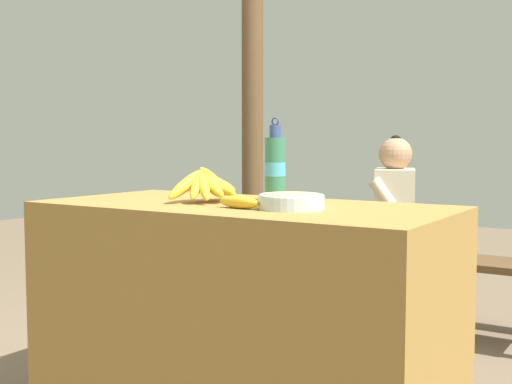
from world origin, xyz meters
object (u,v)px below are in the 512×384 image
serving_bowl (291,200)px  seated_vendor (385,219)px  water_bottle (275,167)px  wooden_bench (395,264)px  banana_bunch_green (319,233)px  support_post_near (252,84)px  loose_banana_front (239,202)px  banana_bunch_ripe (207,184)px

serving_bowl → seated_vendor: seated_vendor is taller
water_bottle → seated_vendor: water_bottle is taller
wooden_bench → banana_bunch_green: 0.47m
water_bottle → support_post_near: size_ratio=0.11×
serving_bowl → water_bottle: 0.32m
banana_bunch_green → support_post_near: size_ratio=0.10×
water_bottle → banana_bunch_green: water_bottle is taller
serving_bowl → wooden_bench: bearing=97.0°
serving_bowl → banana_bunch_green: (-0.63, 1.45, -0.33)m
water_bottle → banana_bunch_green: size_ratio=1.09×
loose_banana_front → seated_vendor: size_ratio=0.16×
banana_bunch_ripe → wooden_bench: (0.21, 1.39, -0.49)m
support_post_near → water_bottle: bearing=-54.6°
water_bottle → wooden_bench: size_ratio=0.17×
banana_bunch_ripe → support_post_near: (-0.91, 1.71, 0.54)m
banana_bunch_ripe → support_post_near: bearing=118.0°
serving_bowl → banana_bunch_ripe: bearing=171.1°
serving_bowl → banana_bunch_green: 1.61m
loose_banana_front → banana_bunch_green: 1.63m
seated_vendor → banana_bunch_green: seated_vendor is taller
banana_bunch_ripe → loose_banana_front: 0.27m
banana_bunch_ripe → wooden_bench: bearing=81.6°
banana_bunch_green → support_post_near: support_post_near is taller
seated_vendor → serving_bowl: bearing=79.4°
loose_banana_front → water_bottle: bearing=98.8°
wooden_bench → support_post_near: (-1.12, 0.32, 1.03)m
loose_banana_front → support_post_near: bearing=121.7°
water_bottle → loose_banana_front: 0.33m
water_bottle → banana_bunch_green: 1.36m
water_bottle → seated_vendor: (-0.02, 1.17, -0.31)m
serving_bowl → wooden_bench: size_ratio=0.12×
banana_bunch_ripe → water_bottle: 0.26m
seated_vendor → wooden_bench: bearing=-152.3°
serving_bowl → wooden_bench: (-0.18, 1.45, -0.46)m
banana_bunch_ripe → serving_bowl: 0.39m
loose_banana_front → support_post_near: (-1.14, 1.85, 0.58)m
wooden_bench → seated_vendor: (-0.04, -0.05, 0.24)m
water_bottle → serving_bowl: bearing=-49.4°
support_post_near → banana_bunch_ripe: bearing=-62.0°
seated_vendor → banana_bunch_green: bearing=-26.4°
wooden_bench → seated_vendor: size_ratio=1.70×
serving_bowl → seated_vendor: 1.44m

